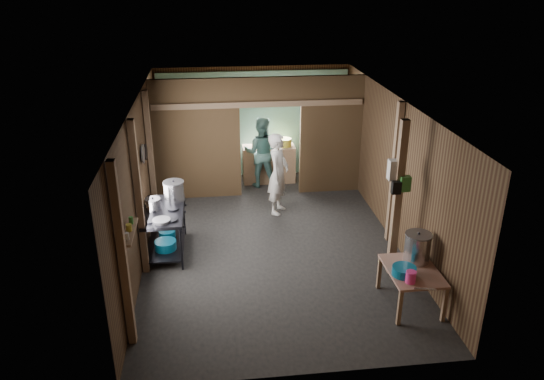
{
  "coord_description": "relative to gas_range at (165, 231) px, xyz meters",
  "views": [
    {
      "loc": [
        -0.99,
        -8.5,
        4.65
      ],
      "look_at": [
        0.0,
        -0.2,
        1.1
      ],
      "focal_mm": 34.55,
      "sensor_mm": 36.0,
      "label": 1
    }
  ],
  "objects": [
    {
      "name": "worker_back",
      "position": [
        1.97,
        2.88,
        0.4
      ],
      "size": [
        0.89,
        0.75,
        1.63
      ],
      "primitive_type": "imported",
      "rotation": [
        0.0,
        0.0,
        2.96
      ],
      "color": "#48746F",
      "rests_on": "floor"
    },
    {
      "name": "bag_white",
      "position": [
        3.68,
        -1.02,
        1.37
      ],
      "size": [
        0.22,
        0.15,
        0.32
      ],
      "primitive_type": "cube",
      "color": "silver",
      "rests_on": "post_free"
    },
    {
      "name": "wall_shelf",
      "position": [
        -0.27,
        -1.9,
        0.99
      ],
      "size": [
        0.14,
        0.8,
        0.03
      ],
      "primitive_type": "cube",
      "color": "#8E6E54",
      "rests_on": "wall_left"
    },
    {
      "name": "cross_beam",
      "position": [
        1.88,
        2.35,
        1.64
      ],
      "size": [
        4.4,
        0.12,
        0.12
      ],
      "primitive_type": "cube",
      "color": "#8E6E54",
      "rests_on": "wall_left"
    },
    {
      "name": "bag_green",
      "position": [
        3.8,
        -1.16,
        1.19
      ],
      "size": [
        0.16,
        0.12,
        0.24
      ],
      "primitive_type": "cube",
      "color": "#368536",
      "rests_on": "post_free"
    },
    {
      "name": "floor",
      "position": [
        1.88,
        0.2,
        -0.41
      ],
      "size": [
        4.5,
        7.0,
        0.0
      ],
      "primitive_type": "cube",
      "color": "black",
      "rests_on": "ground"
    },
    {
      "name": "gas_range",
      "position": [
        0.0,
        0.0,
        0.0
      ],
      "size": [
        0.71,
        1.39,
        0.82
      ],
      "primitive_type": null,
      "color": "black",
      "rests_on": "floor"
    },
    {
      "name": "pink_bucket",
      "position": [
        3.55,
        -2.33,
        0.27
      ],
      "size": [
        0.18,
        0.18,
        0.17
      ],
      "primitive_type": "cylinder",
      "rotation": [
        0.0,
        0.0,
        -0.24
      ],
      "color": "#FB3B9A",
      "rests_on": "prep_table"
    },
    {
      "name": "post_free",
      "position": [
        3.73,
        -1.1,
        0.89
      ],
      "size": [
        0.12,
        0.12,
        2.6
      ],
      "primitive_type": "cube",
      "color": "#8E6E54",
      "rests_on": "floor"
    },
    {
      "name": "pan_lid_big",
      "position": [
        -0.33,
        0.6,
        1.24
      ],
      "size": [
        0.03,
        0.34,
        0.34
      ],
      "primitive_type": "cylinder",
      "rotation": [
        0.0,
        1.57,
        0.0
      ],
      "color": "gray",
      "rests_on": "wall_left"
    },
    {
      "name": "turquoise_panel",
      "position": [
        1.88,
        3.64,
        0.84
      ],
      "size": [
        4.4,
        0.06,
        2.5
      ],
      "primitive_type": "cube",
      "color": "#6EB6B6",
      "rests_on": "wall_back"
    },
    {
      "name": "wall_clock",
      "position": [
        2.13,
        3.6,
        1.49
      ],
      "size": [
        0.2,
        0.03,
        0.2
      ],
      "primitive_type": "cylinder",
      "rotation": [
        1.57,
        0.0,
        0.0
      ],
      "color": "silver",
      "rests_on": "wall_back"
    },
    {
      "name": "cook",
      "position": [
        2.18,
        1.43,
        0.43
      ],
      "size": [
        0.62,
        0.72,
        1.68
      ],
      "primitive_type": "imported",
      "rotation": [
        0.0,
        0.0,
        1.14
      ],
      "color": "white",
      "rests_on": "floor"
    },
    {
      "name": "frying_pan",
      "position": [
        0.0,
        -0.46,
        0.44
      ],
      "size": [
        0.47,
        0.59,
        0.07
      ],
      "primitive_type": null,
      "rotation": [
        0.0,
        0.0,
        0.37
      ],
      "color": "gray",
      "rests_on": "gas_range"
    },
    {
      "name": "wall_front",
      "position": [
        1.88,
        -3.3,
        0.89
      ],
      "size": [
        4.5,
        0.0,
        2.6
      ],
      "primitive_type": "cube",
      "color": "brown",
      "rests_on": "ground"
    },
    {
      "name": "wall_right",
      "position": [
        4.13,
        0.2,
        0.89
      ],
      "size": [
        0.0,
        7.0,
        2.6
      ],
      "primitive_type": "cube",
      "color": "brown",
      "rests_on": "ground"
    },
    {
      "name": "pan_lid_small",
      "position": [
        -0.33,
        1.0,
        1.14
      ],
      "size": [
        0.03,
        0.3,
        0.3
      ],
      "primitive_type": "cylinder",
      "rotation": [
        0.0,
        1.57,
        0.0
      ],
      "color": "black",
      "rests_on": "wall_left"
    },
    {
      "name": "stock_pot",
      "position": [
        3.85,
        -1.77,
        0.4
      ],
      "size": [
        0.4,
        0.4,
        0.47
      ],
      "primitive_type": null,
      "rotation": [
        0.0,
        0.0,
        -0.0
      ],
      "color": "silver",
      "rests_on": "prep_table"
    },
    {
      "name": "partition_header",
      "position": [
        2.13,
        2.4,
        1.89
      ],
      "size": [
        1.3,
        0.1,
        0.6
      ],
      "primitive_type": "cube",
      "color": "#3F2F1A",
      "rests_on": "wall_back"
    },
    {
      "name": "wall_left",
      "position": [
        -0.37,
        0.2,
        0.89
      ],
      "size": [
        0.0,
        7.0,
        2.6
      ],
      "primitive_type": "cube",
      "color": "brown",
      "rests_on": "ground"
    },
    {
      "name": "back_counter",
      "position": [
        2.18,
        3.15,
        0.01
      ],
      "size": [
        1.2,
        0.5,
        0.85
      ],
      "primitive_type": "cube",
      "color": "#8E6E54",
      "rests_on": "floor"
    },
    {
      "name": "jar_white",
      "position": [
        -0.27,
        -2.15,
        1.05
      ],
      "size": [
        0.07,
        0.07,
        0.1
      ],
      "primitive_type": "cylinder",
      "color": "silver",
      "rests_on": "wall_shelf"
    },
    {
      "name": "partition_left",
      "position": [
        0.55,
        2.4,
        0.89
      ],
      "size": [
        1.85,
        0.1,
        2.6
      ],
      "primitive_type": "cube",
      "color": "#3F2F1A",
      "rests_on": "floor"
    },
    {
      "name": "stove_pot_med",
      "position": [
        -0.17,
        0.03,
        0.51
      ],
      "size": [
        0.32,
        0.32,
        0.23
      ],
      "primitive_type": null,
      "rotation": [
        0.0,
        0.0,
        0.21
      ],
      "color": "silver",
      "rests_on": "gas_range"
    },
    {
      "name": "jar_green",
      "position": [
        -0.27,
        -1.68,
        1.05
      ],
      "size": [
        0.06,
        0.06,
        0.1
      ],
      "primitive_type": "cylinder",
      "color": "#368536",
      "rests_on": "wall_shelf"
    },
    {
      "name": "wash_basin",
      "position": [
        3.53,
        -2.13,
        0.25
      ],
      "size": [
        0.38,
        0.38,
        0.13
      ],
      "primitive_type": "cylinder",
      "rotation": [
        0.0,
        0.0,
        0.11
      ],
      "color": "#0C658C",
      "rests_on": "prep_table"
    },
    {
      "name": "post_left_c",
      "position": [
        -0.3,
        1.4,
        0.89
      ],
      "size": [
        0.1,
        0.12,
        2.6
      ],
      "primitive_type": "cube",
      "color": "#8E6E54",
      "rests_on": "floor"
    },
    {
      "name": "ceiling",
      "position": [
        1.88,
        0.2,
        2.19
      ],
      "size": [
        4.5,
        7.0,
        0.0
      ],
      "primitive_type": "cube",
      "color": "#464544",
      "rests_on": "ground"
    },
    {
      "name": "blue_tub_back",
      "position": [
        0.0,
        0.28,
        -0.19
      ],
      "size": [
        0.3,
        0.3,
        0.12
      ],
      "primitive_type": "cylinder",
      "color": "#0C658C",
      "rests_on": "gas_range"
    },
    {
      "name": "post_left_b",
      "position": [
        -0.3,
        -0.6,
        0.89
      ],
      "size": [
        0.1,
        0.12,
        2.6
      ],
      "primitive_type": "cube",
      "color": "#8E6E54",
      "rests_on": "floor"
    },
    {
      "name": "jar_yellow",
      "position": [
        -0.27,
        -1.9,
        1.05
      ],
      "size": [
        0.08,
        0.08,
        0.1
      ],
      "primitive_type": "cylinder",
      "color": "gold",
      "rests_on": "wall_shelf"
    },
    {
      "name": "wall_back",
      "position": [
        1.88,
        3.7,
        0.89
      ],
      "size": [
        4.5,
        0.0,
        2.6
      ],
      "primitive_type": "cube",
      "color": "brown",
      "rests_on": "ground"
    },
    {
      "name": "blue_tub_front",
      "position": [
        0.0,
        -0.18,
        -0.17
      ],
      "size": [
        0.38,
        0.38,
        0.15
      ],
      "primitive_type": "cylinder",
      "color": "#0C658C",
      "rests_on": "gas_range"
    },
    {
      "name": "knife",
      "position": [
        3.7,
        -2.52,
        0.19
      ],
      "size": [
        0.3,
        0.1,
        0.01
      ],
      "primitive_type": "cube",
      "rotation": [
        0.0,
        0.0,
        -0.24
      ],
      "color": "silver",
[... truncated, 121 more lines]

